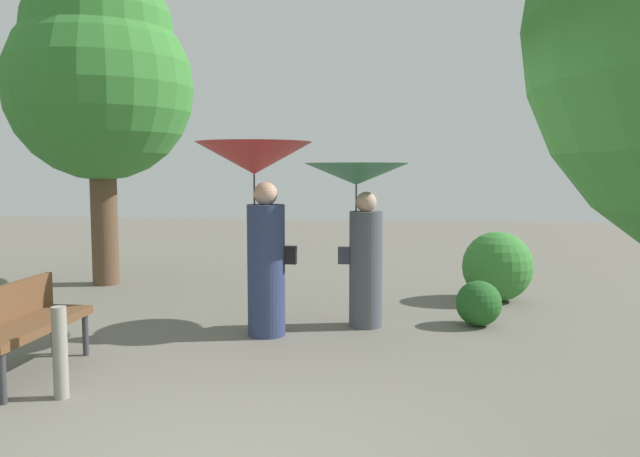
{
  "coord_description": "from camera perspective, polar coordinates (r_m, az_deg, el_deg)",
  "views": [
    {
      "loc": [
        1.01,
        -3.38,
        1.87
      ],
      "look_at": [
        0.0,
        3.98,
        1.18
      ],
      "focal_mm": 35.41,
      "sensor_mm": 36.0,
      "label": 1
    }
  ],
  "objects": [
    {
      "name": "person_left",
      "position": [
        7.06,
        -5.62,
        3.18
      ],
      "size": [
        1.29,
        1.29,
        2.18
      ],
      "rotation": [
        0.0,
        0.0,
        1.65
      ],
      "color": "navy",
      "rests_on": "ground"
    },
    {
      "name": "person_right",
      "position": [
        7.45,
        3.61,
        1.85
      ],
      "size": [
        1.23,
        1.23,
        1.95
      ],
      "rotation": [
        0.0,
        0.0,
        1.65
      ],
      "color": "#474C56",
      "rests_on": "ground"
    },
    {
      "name": "park_bench",
      "position": [
        6.36,
        -25.39,
        -7.53
      ],
      "size": [
        0.5,
        1.5,
        0.83
      ],
      "rotation": [
        0.0,
        0.0,
        1.58
      ],
      "color": "#38383D",
      "rests_on": "ground"
    },
    {
      "name": "tree_mid_left",
      "position": [
        10.91,
        -19.29,
        13.25
      ],
      "size": [
        2.94,
        2.94,
        5.19
      ],
      "color": "brown",
      "rests_on": "ground"
    },
    {
      "name": "bush_path_left",
      "position": [
        7.84,
        14.15,
        -6.58
      ],
      "size": [
        0.55,
        0.55,
        0.55
      ],
      "primitive_type": "sphere",
      "color": "#235B23",
      "rests_on": "ground"
    },
    {
      "name": "bush_path_right",
      "position": [
        9.34,
        15.74,
        -3.31
      ],
      "size": [
        1.0,
        1.0,
        1.0
      ],
      "primitive_type": "sphere",
      "color": "#387F33",
      "rests_on": "ground"
    },
    {
      "name": "path_marker_post",
      "position": [
        5.66,
        -22.43,
        -10.33
      ],
      "size": [
        0.12,
        0.12,
        0.76
      ],
      "primitive_type": "cylinder",
      "color": "gray",
      "rests_on": "ground"
    }
  ]
}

